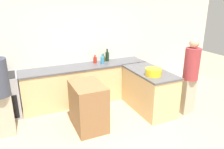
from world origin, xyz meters
TOP-DOWN VIEW (x-y plane):
  - wall_back at (0.00, 2.44)m, footprint 8.00×0.06m
  - counter_back at (0.00, 2.12)m, footprint 2.99×0.61m
  - counter_peninsula at (1.15, 1.15)m, footprint 0.69×1.38m
  - range_oven at (-1.84, 2.11)m, footprint 0.69×0.59m
  - island_table at (-0.33, 0.99)m, footprint 0.57×0.81m
  - mixing_bowl at (1.05, 0.87)m, footprint 0.33×0.33m
  - olive_oil_bottle at (0.52, 2.27)m, footprint 0.08×0.08m
  - wine_bottle_dark at (0.63, 2.28)m, footprint 0.09×0.09m
  - dish_soap_bottle at (0.43, 2.11)m, footprint 0.08×0.08m
  - hot_sauce_bottle at (0.29, 2.24)m, footprint 0.09×0.09m
  - person_at_peninsula at (1.82, 0.63)m, footprint 0.31×0.31m

SIDE VIEW (x-z plane):
  - island_table at x=-0.33m, z-range 0.00..0.90m
  - counter_back at x=0.00m, z-range 0.00..0.92m
  - counter_peninsula at x=1.15m, z-range 0.00..0.92m
  - range_oven at x=-1.84m, z-range 0.00..0.93m
  - person_at_peninsula at x=1.82m, z-range 0.08..1.74m
  - mixing_bowl at x=1.05m, z-range 0.92..1.07m
  - hot_sauce_bottle at x=0.29m, z-range 0.90..1.09m
  - olive_oil_bottle at x=0.52m, z-range 0.90..1.10m
  - dish_soap_bottle at x=0.43m, z-range 0.89..1.13m
  - wine_bottle_dark at x=0.63m, z-range 0.88..1.19m
  - wall_back at x=0.00m, z-range 0.00..2.70m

